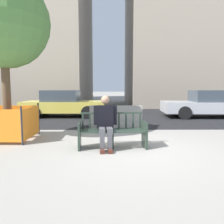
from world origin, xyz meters
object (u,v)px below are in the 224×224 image
at_px(street_bench, 112,132).
at_px(car_taxi_near, 64,104).
at_px(car_sedan_mid, 209,104).
at_px(jersey_barrier_centre, 116,119).
at_px(street_tree, 3,22).
at_px(construction_fence, 8,122).
at_px(seated_person, 105,121).

distance_m(street_bench, car_taxi_near, 6.73).
bearing_deg(street_bench, car_sedan_mid, 49.16).
relative_size(jersey_barrier_centre, street_tree, 0.44).
height_order(jersey_barrier_centre, construction_fence, construction_fence).
xyz_separation_m(seated_person, car_taxi_near, (-2.37, 6.30, -0.01)).
height_order(construction_fence, car_sedan_mid, car_sedan_mid).
relative_size(street_tree, construction_fence, 3.33).
bearing_deg(construction_fence, jersey_barrier_centre, 31.71).
xyz_separation_m(street_bench, construction_fence, (-3.04, 0.92, 0.12)).
height_order(street_bench, car_sedan_mid, car_sedan_mid).
xyz_separation_m(street_tree, car_sedan_mid, (8.11, 4.94, -2.65)).
distance_m(street_bench, street_tree, 4.33).
distance_m(jersey_barrier_centre, car_taxi_near, 4.29).
distance_m(street_tree, car_sedan_mid, 9.86).
height_order(street_bench, jersey_barrier_centre, street_bench).
xyz_separation_m(street_bench, car_taxi_near, (-2.54, 6.23, 0.28)).
bearing_deg(street_bench, street_tree, 163.14).
bearing_deg(car_sedan_mid, street_bench, -130.84).
bearing_deg(street_tree, seated_person, -19.04).
xyz_separation_m(jersey_barrier_centre, car_sedan_mid, (4.90, 2.95, 0.34)).
bearing_deg(car_taxi_near, street_tree, -95.47).
distance_m(street_bench, car_sedan_mid, 7.75).
xyz_separation_m(construction_fence, car_taxi_near, (0.51, 5.30, 0.16)).
relative_size(seated_person, construction_fence, 0.94).
bearing_deg(car_sedan_mid, jersey_barrier_centre, -148.92).
height_order(jersey_barrier_centre, car_sedan_mid, car_sedan_mid).
relative_size(jersey_barrier_centre, construction_fence, 1.45).
distance_m(seated_person, street_tree, 4.03).
height_order(street_tree, car_taxi_near, street_tree).
bearing_deg(seated_person, car_taxi_near, 110.59).
bearing_deg(jersey_barrier_centre, seated_person, -96.43).
distance_m(street_tree, car_taxi_near, 5.95).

